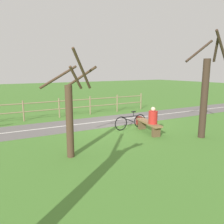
% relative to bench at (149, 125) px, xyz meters
% --- Properties ---
extents(ground_plane, '(80.00, 80.00, 0.00)m').
position_rel_bench_xyz_m(ground_plane, '(1.79, 0.08, -0.34)').
color(ground_plane, '#477A2D').
extents(paved_path, '(4.59, 36.08, 0.02)m').
position_rel_bench_xyz_m(paved_path, '(3.11, 4.08, -0.33)').
color(paved_path, '#66605E').
rests_on(paved_path, ground_plane).
extents(path_centre_line, '(2.03, 31.95, 0.00)m').
position_rel_bench_xyz_m(path_centre_line, '(3.11, 4.08, -0.32)').
color(path_centre_line, silver).
rests_on(path_centre_line, paved_path).
extents(bench, '(1.79, 0.75, 0.49)m').
position_rel_bench_xyz_m(bench, '(0.00, 0.00, 0.00)').
color(bench, brown).
rests_on(bench, ground_plane).
extents(person_seated, '(0.45, 0.45, 0.72)m').
position_rel_bench_xyz_m(person_seated, '(-0.36, 0.08, 0.45)').
color(person_seated, '#B2231E').
rests_on(person_seated, bench).
extents(bicycle, '(0.09, 1.73, 0.84)m').
position_rel_bench_xyz_m(bicycle, '(0.92, 0.31, 0.01)').
color(bicycle, black).
rests_on(bicycle, ground_plane).
extents(backpack, '(0.36, 0.26, 0.43)m').
position_rel_bench_xyz_m(backpack, '(1.30, -0.52, -0.13)').
color(backpack, maroon).
rests_on(backpack, ground_plane).
extents(fence_roadside, '(0.78, 17.72, 1.14)m').
position_rel_bench_xyz_m(fence_roadside, '(5.29, 5.30, 0.34)').
color(fence_roadside, '#847051').
rests_on(fence_roadside, ground_plane).
extents(tree_far_left, '(1.40, 1.21, 4.15)m').
position_rel_bench_xyz_m(tree_far_left, '(-1.68, -1.43, 1.50)').
color(tree_far_left, '#38281E').
rests_on(tree_far_left, ground_plane).
extents(tree_by_path, '(1.58, 1.60, 3.35)m').
position_rel_bench_xyz_m(tree_by_path, '(-0.82, 3.92, 1.12)').
color(tree_by_path, '#473323').
rests_on(tree_by_path, ground_plane).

